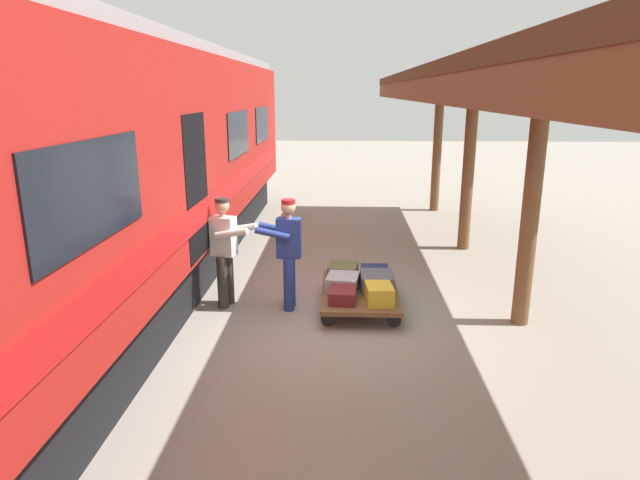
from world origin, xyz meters
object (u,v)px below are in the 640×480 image
object	(u,v)px
suitcase_olive_duffel	(343,272)
porter_in_overalls	(288,250)
suitcase_yellow_case	(379,293)
suitcase_maroon_trunk	(343,295)
porter_by_door	(225,249)
luggage_cart	(360,292)
suitcase_slate_roller	(377,282)
suitcase_gray_aluminum	(343,282)
train_car	(90,179)
suitcase_navy_fabric	(375,274)

from	to	relation	value
suitcase_olive_duffel	porter_in_overalls	size ratio (longest dim) A/B	0.28
suitcase_yellow_case	suitcase_maroon_trunk	distance (m)	0.52
porter_in_overalls	porter_by_door	world-z (taller)	same
luggage_cart	suitcase_slate_roller	size ratio (longest dim) A/B	3.21
suitcase_gray_aluminum	porter_in_overalls	bearing A→B (deg)	5.68
luggage_cart	suitcase_maroon_trunk	world-z (taller)	suitcase_maroon_trunk
train_car	suitcase_slate_roller	world-z (taller)	train_car
suitcase_yellow_case	suitcase_slate_roller	xyz separation A→B (m)	(0.00, -0.50, 0.00)
luggage_cart	suitcase_navy_fabric	xyz separation A→B (m)	(-0.26, -0.50, 0.13)
luggage_cart	porter_in_overalls	bearing A→B (deg)	4.33
train_car	suitcase_maroon_trunk	bearing A→B (deg)	-179.82
luggage_cart	suitcase_gray_aluminum	world-z (taller)	suitcase_gray_aluminum
suitcase_maroon_trunk	suitcase_olive_duffel	size ratio (longest dim) A/B	0.99
suitcase_slate_roller	luggage_cart	bearing A→B (deg)	0.00
suitcase_navy_fabric	porter_in_overalls	xyz separation A→B (m)	(1.36, 0.58, 0.55)
train_car	suitcase_olive_duffel	bearing A→B (deg)	-164.06
suitcase_olive_duffel	suitcase_navy_fabric	bearing A→B (deg)	180.00
suitcase_yellow_case	suitcase_gray_aluminum	xyz separation A→B (m)	(0.52, -0.50, -0.02)
suitcase_gray_aluminum	suitcase_olive_duffel	xyz separation A→B (m)	(0.00, -0.50, 0.01)
train_car	porter_in_overalls	distance (m)	2.96
suitcase_olive_duffel	porter_by_door	xyz separation A→B (m)	(1.79, 0.53, 0.52)
train_car	suitcase_olive_duffel	xyz separation A→B (m)	(-3.54, -1.01, -1.66)
suitcase_slate_roller	suitcase_gray_aluminum	bearing A→B (deg)	0.00
luggage_cart	suitcase_slate_roller	world-z (taller)	suitcase_slate_roller
suitcase_maroon_trunk	porter_in_overalls	world-z (taller)	porter_in_overalls
train_car	suitcase_maroon_trunk	xyz separation A→B (m)	(-3.54, -0.01, -1.68)
suitcase_olive_duffel	porter_in_overalls	bearing A→B (deg)	34.92
train_car	suitcase_gray_aluminum	xyz separation A→B (m)	(-3.54, -0.51, -1.66)
train_car	suitcase_navy_fabric	size ratio (longest dim) A/B	32.17
luggage_cart	suitcase_navy_fabric	size ratio (longest dim) A/B	3.24
suitcase_maroon_trunk	porter_by_door	xyz separation A→B (m)	(1.79, -0.47, 0.55)
luggage_cart	suitcase_gray_aluminum	xyz separation A→B (m)	(0.26, -0.00, 0.16)
suitcase_slate_roller	suitcase_yellow_case	bearing A→B (deg)	90.00
suitcase_navy_fabric	suitcase_olive_duffel	xyz separation A→B (m)	(0.52, 0.00, 0.03)
suitcase_gray_aluminum	train_car	bearing A→B (deg)	8.22
suitcase_gray_aluminum	suitcase_slate_roller	size ratio (longest dim) A/B	0.94
luggage_cart	suitcase_maroon_trunk	distance (m)	0.58
suitcase_slate_roller	porter_by_door	world-z (taller)	porter_by_door
train_car	porter_by_door	xyz separation A→B (m)	(-1.75, -0.48, -1.14)
suitcase_gray_aluminum	porter_in_overalls	world-z (taller)	porter_in_overalls
luggage_cart	suitcase_maroon_trunk	bearing A→B (deg)	62.41
train_car	suitcase_navy_fabric	distance (m)	4.51
suitcase_yellow_case	suitcase_olive_duffel	size ratio (longest dim) A/B	1.12
luggage_cart	suitcase_olive_duffel	distance (m)	0.59
suitcase_yellow_case	suitcase_slate_roller	distance (m)	0.50
suitcase_navy_fabric	porter_in_overalls	world-z (taller)	porter_in_overalls
suitcase_navy_fabric	suitcase_maroon_trunk	bearing A→B (deg)	62.41
suitcase_slate_roller	porter_by_door	bearing A→B (deg)	0.77
porter_in_overalls	porter_by_door	xyz separation A→B (m)	(0.96, -0.05, 0.00)
porter_in_overalls	train_car	bearing A→B (deg)	9.00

